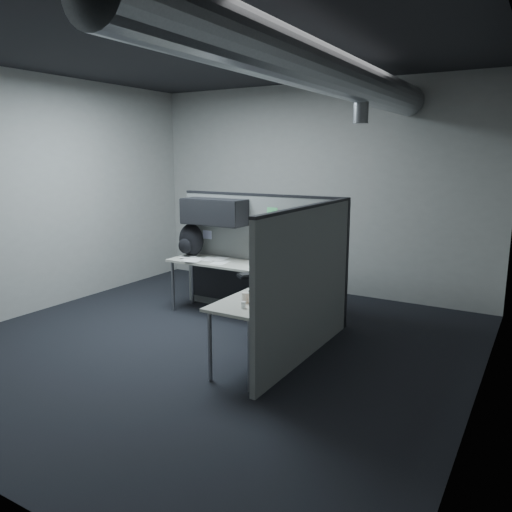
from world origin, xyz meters
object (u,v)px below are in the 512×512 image
Objects in this scene: desk at (253,281)px; keyboard at (258,274)px; backpack at (191,241)px; monitor at (300,252)px; phone at (262,291)px.

keyboard is at bearing -44.52° from desk.
keyboard is (0.18, -0.18, 0.14)m from desk.
backpack is at bearing 152.53° from keyboard.
monitor is 2.60× the size of phone.
desk is 3.98× the size of monitor.
phone is at bearing -53.85° from desk.
desk is at bearing 1.13° from backpack.
backpack is (-1.85, 1.21, 0.18)m from phone.
monitor reaches higher than desk.
keyboard is (-0.35, -0.38, -0.24)m from monitor.
monitor reaches higher than keyboard.
keyboard is 0.81m from phone.
keyboard is 1.52m from backpack.
monitor is at bearing 12.39° from backpack.
desk is at bearing 128.79° from keyboard.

